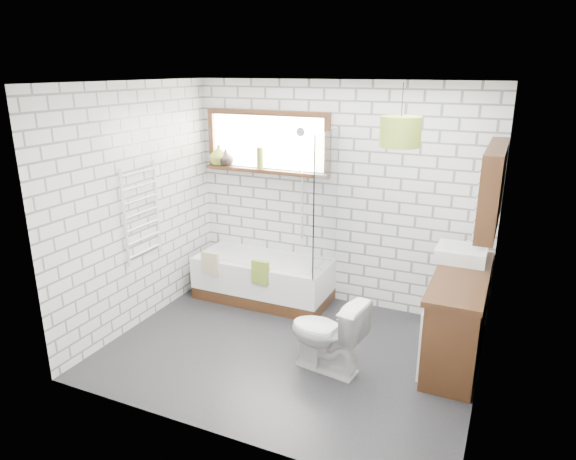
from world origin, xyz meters
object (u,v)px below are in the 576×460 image
at_px(bathtub, 263,279).
at_px(toilet, 326,334).
at_px(vanity, 458,316).
at_px(basin, 461,254).
at_px(pendant, 400,132).

distance_m(bathtub, toilet, 1.62).
height_order(vanity, basin, basin).
bearing_deg(basin, pendant, -134.92).
relative_size(basin, toilet, 0.65).
bearing_deg(toilet, basin, 145.98).
xyz_separation_m(basin, pendant, (-0.55, -0.55, 1.20)).
bearing_deg(vanity, bathtub, 170.05).
xyz_separation_m(vanity, toilet, (-1.04, -0.71, -0.06)).
distance_m(bathtub, pendant, 2.52).
distance_m(vanity, basin, 0.61).
relative_size(bathtub, pendant, 4.48).
height_order(vanity, toilet, vanity).
xyz_separation_m(bathtub, vanity, (2.23, -0.39, 0.16)).
bearing_deg(vanity, basin, 99.24).
distance_m(bathtub, vanity, 2.27).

